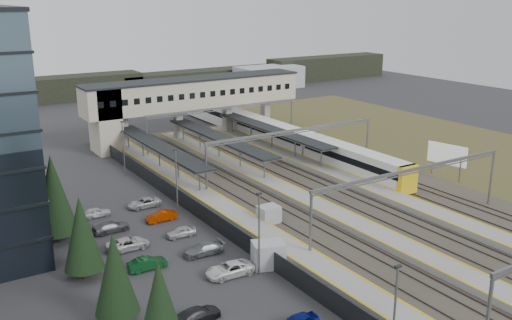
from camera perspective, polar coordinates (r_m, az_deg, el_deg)
ground at (r=64.75m, az=2.45°, el=-6.79°), size 220.00×220.00×0.00m
conifer_row at (r=50.86m, az=-15.85°, el=-8.14°), size 4.42×49.82×9.50m
car_park at (r=52.89m, az=-5.29°, el=-11.67°), size 10.66×44.63×1.29m
lampposts at (r=60.26m, az=-4.46°, el=-4.18°), size 0.50×53.25×8.07m
fence at (r=65.21m, az=-4.79°, el=-5.71°), size 0.08×90.00×2.00m
relay_cabin_near at (r=55.52m, az=1.24°, el=-9.43°), size 3.57×3.07×2.51m
relay_cabin_far at (r=65.41m, az=1.28°, el=-5.52°), size 2.35×1.96×2.14m
rail_corridor at (r=73.60m, az=6.22°, el=-3.75°), size 34.00×90.00×0.92m
canopies at (r=88.90m, az=-3.75°, el=2.26°), size 23.10×30.00×3.28m
footbridge at (r=101.52m, az=-7.55°, el=6.21°), size 40.40×6.40×11.20m
gantries at (r=72.06m, az=9.00°, el=0.47°), size 28.40×62.28×7.17m
train at (r=99.05m, az=1.82°, el=2.68°), size 3.01×62.87×3.79m
billboard at (r=85.29m, az=18.55°, el=0.43°), size 1.46×5.78×4.99m
scrub_east at (r=99.05m, az=22.60°, el=0.15°), size 34.00×120.00×0.06m
treeline_far at (r=154.18m, az=-10.02°, el=7.61°), size 170.00×19.00×7.00m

